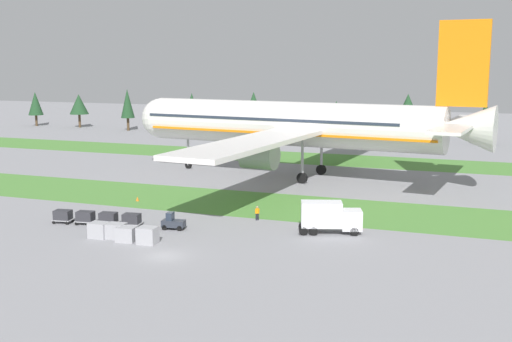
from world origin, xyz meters
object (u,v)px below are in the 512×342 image
at_px(airliner, 298,124).
at_px(uld_container_3, 126,234).
at_px(uld_container_1, 99,230).
at_px(taxiway_marker_0, 137,199).
at_px(cargo_dolly_fourth, 63,215).
at_px(cargo_dolly_third, 85,217).
at_px(cargo_dolly_second, 108,218).
at_px(uld_container_0, 116,231).
at_px(baggage_tug, 173,222).
at_px(catering_truck, 330,216).
at_px(taxiway_marker_1, 361,226).
at_px(ground_crew_marshaller, 257,213).
at_px(uld_container_2, 148,235).
at_px(cargo_dolly_lead, 132,219).

height_order(airliner, uld_container_3, airliner).
relative_size(uld_container_1, taxiway_marker_0, 3.40).
bearing_deg(cargo_dolly_fourth, cargo_dolly_third, 90.00).
xyz_separation_m(cargo_dolly_fourth, uld_container_1, (7.66, -3.98, -0.08)).
distance_m(cargo_dolly_second, uld_container_0, 5.78).
height_order(airliner, cargo_dolly_third, airliner).
relative_size(baggage_tug, catering_truck, 0.38).
xyz_separation_m(baggage_tug, taxiway_marker_1, (20.18, 7.54, -0.49)).
relative_size(cargo_dolly_fourth, taxiway_marker_1, 3.72).
bearing_deg(baggage_tug, ground_crew_marshaller, 125.77).
distance_m(uld_container_0, taxiway_marker_1, 27.51).
distance_m(baggage_tug, uld_container_2, 6.16).
height_order(catering_truck, uld_container_1, catering_truck).
bearing_deg(cargo_dolly_fourth, uld_container_1, 54.64).
height_order(baggage_tug, catering_truck, catering_truck).
bearing_deg(catering_truck, baggage_tug, -93.24).
bearing_deg(uld_container_2, ground_crew_marshaller, 61.18).
distance_m(cargo_dolly_lead, uld_container_2, 7.54).
bearing_deg(baggage_tug, taxiway_marker_0, -143.54).
xyz_separation_m(airliner, taxiway_marker_1, (16.19, -29.09, -8.57)).
bearing_deg(ground_crew_marshaller, uld_container_1, -179.62).
bearing_deg(uld_container_2, cargo_dolly_second, 147.87).
height_order(cargo_dolly_third, cargo_dolly_fourth, same).
bearing_deg(taxiway_marker_1, baggage_tug, -159.50).
bearing_deg(cargo_dolly_lead, cargo_dolly_second, -90.00).
relative_size(cargo_dolly_third, uld_container_3, 1.19).
xyz_separation_m(uld_container_0, uld_container_2, (4.27, -0.70, 0.08)).
bearing_deg(taxiway_marker_0, uld_container_3, -62.79).
height_order(cargo_dolly_third, uld_container_1, uld_container_1).
distance_m(catering_truck, taxiway_marker_0, 29.77).
height_order(cargo_dolly_lead, taxiway_marker_0, cargo_dolly_lead).
bearing_deg(uld_container_1, uld_container_2, -2.68).
distance_m(airliner, cargo_dolly_lead, 39.21).
xyz_separation_m(cargo_dolly_fourth, taxiway_marker_1, (33.77, 9.44, -0.60)).
distance_m(catering_truck, uld_container_2, 20.06).
distance_m(uld_container_2, uld_container_3, 2.53).
height_order(cargo_dolly_lead, cargo_dolly_second, same).
bearing_deg(uld_container_2, uld_container_0, 170.64).
xyz_separation_m(catering_truck, uld_container_1, (-23.13, -10.32, -1.12)).
relative_size(catering_truck, uld_container_0, 3.66).
height_order(cargo_dolly_fourth, uld_container_2, uld_container_2).
bearing_deg(ground_crew_marshaller, airliner, 53.24).
bearing_deg(uld_container_0, uld_container_3, -23.30).
relative_size(cargo_dolly_second, cargo_dolly_fourth, 1.00).
relative_size(cargo_dolly_fourth, catering_truck, 0.33).
distance_m(cargo_dolly_third, taxiway_marker_1, 32.20).
height_order(uld_container_3, taxiway_marker_0, uld_container_3).
distance_m(airliner, uld_container_3, 44.05).
relative_size(baggage_tug, cargo_dolly_third, 1.15).
height_order(catering_truck, uld_container_3, catering_truck).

